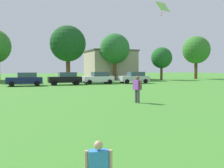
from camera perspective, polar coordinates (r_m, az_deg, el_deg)
ground_plane at (r=29.68m, az=-14.36°, el=-0.90°), size 160.00×160.00×0.00m
child_kite_flyer at (r=4.64m, az=-2.99°, el=-17.21°), size 0.47×0.26×1.01m
adult_bystander at (r=16.72m, az=5.58°, el=-0.63°), size 0.42×0.82×1.74m
kite at (r=22.37m, az=11.04°, el=16.21°), size 1.38×0.97×1.14m
parked_car_navy_0 at (r=34.11m, az=-18.58°, el=1.03°), size 4.30×2.02×1.68m
parked_car_black_1 at (r=35.03m, az=-10.18°, el=1.22°), size 4.30×2.02×1.68m
parked_car_white_2 at (r=36.50m, az=-2.98°, el=1.36°), size 4.30×2.02×1.68m
parked_car_silver_3 at (r=38.14m, az=4.92°, el=1.45°), size 4.30×2.02×1.68m
tree_center_left at (r=43.65m, az=-9.67°, el=8.69°), size 5.89×5.89×9.17m
tree_center_right at (r=48.34m, az=0.62°, el=7.77°), size 5.51×5.51×8.59m
tree_right at (r=49.54m, az=10.84°, el=5.66°), size 3.92×3.92×6.10m
tree_far_right at (r=56.10m, az=18.00°, el=7.09°), size 5.59×5.59×8.70m
house_right at (r=53.10m, az=-0.44°, el=4.27°), size 9.27×8.57×5.80m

